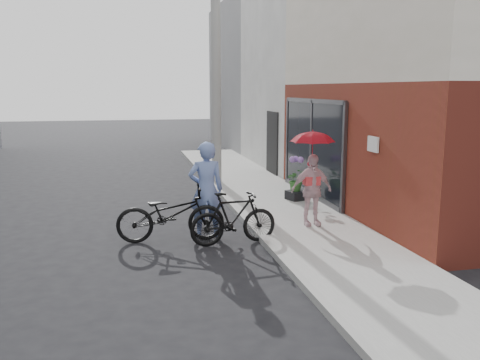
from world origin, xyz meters
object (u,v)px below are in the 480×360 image
object	(u,v)px
utility_pole	(216,67)
bike_left	(171,214)
planter	(296,195)
bike_right	(234,218)
officer	(206,190)
kimono_woman	(311,190)

from	to	relation	value
utility_pole	bike_left	bearing A→B (deg)	-108.99
bike_left	planter	distance (m)	4.21
utility_pole	bike_right	size ratio (longest dim) A/B	4.19
officer	planter	xyz separation A→B (m)	(2.66, 2.34, -0.71)
bike_left	planter	size ratio (longest dim) A/B	4.79
bike_right	utility_pole	bearing A→B (deg)	-13.03
utility_pole	kimono_woman	distance (m)	5.99
bike_right	planter	world-z (taller)	bike_right
bike_right	kimono_woman	size ratio (longest dim) A/B	1.14
officer	kimono_woman	distance (m)	2.16
bike_right	kimono_woman	distance (m)	1.85
officer	bike_left	distance (m)	0.84
utility_pole	kimono_woman	size ratio (longest dim) A/B	4.77
utility_pole	officer	size ratio (longest dim) A/B	3.71
utility_pole	officer	bearing A→B (deg)	-102.31
bike_right	kimono_woman	xyz separation A→B (m)	(1.74, 0.55, 0.35)
utility_pole	officer	world-z (taller)	utility_pole
officer	bike_right	bearing A→B (deg)	125.19
officer	bike_left	world-z (taller)	officer
utility_pole	planter	distance (m)	4.62
bike_left	bike_right	world-z (taller)	bike_left
officer	planter	world-z (taller)	officer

